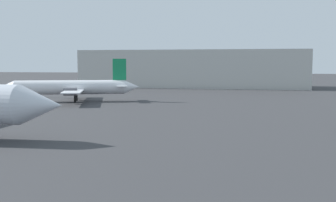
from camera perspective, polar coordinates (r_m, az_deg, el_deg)
name	(u,v)px	position (r m, az deg, el deg)	size (l,w,h in m)	color
airplane_distant	(72,87)	(88.67, -13.05, 1.82)	(27.98, 22.96, 8.90)	white
terminal_building	(194,69)	(139.60, 3.53, 4.43)	(72.56, 23.33, 12.07)	#B7B7B2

